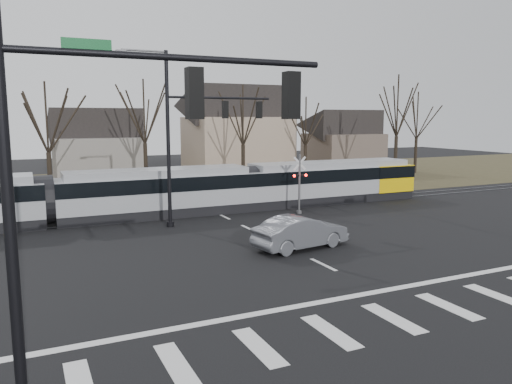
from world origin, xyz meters
name	(u,v)px	position (x,y,z in m)	size (l,w,h in m)	color
ground	(350,278)	(0.00, 0.00, 0.00)	(140.00, 140.00, 0.00)	black
grass_verge	(157,184)	(0.00, 32.00, 0.01)	(140.00, 28.00, 0.01)	#38331E
crosswalk	(421,312)	(0.00, -4.00, 0.01)	(27.00, 2.60, 0.01)	silver
stop_line	(379,291)	(0.00, -1.80, 0.01)	(28.00, 0.35, 0.01)	silver
lane_dashes	(213,211)	(0.00, 16.00, 0.01)	(0.18, 30.00, 0.01)	silver
rail_pair	(214,211)	(0.00, 15.80, 0.03)	(90.00, 1.52, 0.06)	#59595E
tram	(156,191)	(-3.95, 16.00, 1.70)	(41.12, 3.05, 3.12)	gray
sedan	(301,232)	(0.52, 4.88, 0.82)	(5.17, 2.51, 1.63)	#5A5C62
signal_pole_near_left	(97,155)	(-10.41, -6.00, 5.70)	(9.28, 0.44, 10.20)	black
signal_pole_far	(194,130)	(-2.41, 12.50, 5.70)	(9.28, 0.44, 10.20)	black
rail_crossing_signal	(299,186)	(5.00, 12.79, 1.89)	(1.08, 0.36, 4.00)	#59595B
tree_row	(194,134)	(2.00, 26.00, 5.00)	(59.20, 7.20, 10.00)	black
house_b	(96,143)	(-5.00, 36.00, 3.97)	(8.64, 7.56, 7.65)	slate
house_c	(237,129)	(9.00, 33.00, 5.23)	(10.80, 8.64, 10.10)	gray
house_d	(343,138)	(24.00, 35.00, 3.97)	(8.64, 7.56, 7.65)	brown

